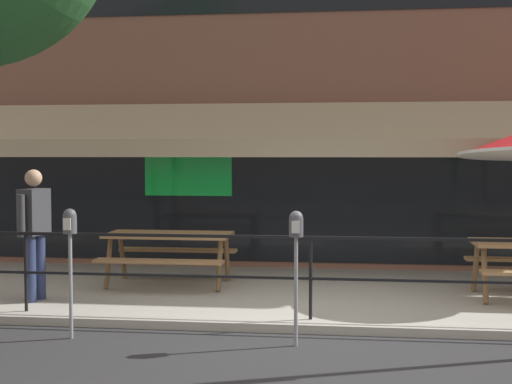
{
  "coord_description": "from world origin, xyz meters",
  "views": [
    {
      "loc": [
        0.38,
        -7.85,
        2.01
      ],
      "look_at": [
        -0.8,
        1.6,
        1.5
      ],
      "focal_mm": 50.0,
      "sensor_mm": 36.0,
      "label": 1
    }
  ],
  "objects_px": {
    "pedestrian_walking": "(34,227)",
    "parking_meter_near": "(70,234)",
    "parking_meter_far": "(296,237)",
    "picnic_table_left": "(169,244)"
  },
  "relations": [
    {
      "from": "parking_meter_near",
      "to": "picnic_table_left",
      "type": "bearing_deg",
      "value": 80.94
    },
    {
      "from": "pedestrian_walking",
      "to": "parking_meter_far",
      "type": "height_order",
      "value": "pedestrian_walking"
    },
    {
      "from": "pedestrian_walking",
      "to": "parking_meter_near",
      "type": "xyz_separation_m",
      "value": [
        1.05,
        -1.41,
        0.09
      ]
    },
    {
      "from": "parking_meter_near",
      "to": "parking_meter_far",
      "type": "bearing_deg",
      "value": -0.03
    },
    {
      "from": "picnic_table_left",
      "to": "parking_meter_near",
      "type": "distance_m",
      "value": 2.74
    },
    {
      "from": "parking_meter_near",
      "to": "parking_meter_far",
      "type": "distance_m",
      "value": 2.45
    },
    {
      "from": "pedestrian_walking",
      "to": "picnic_table_left",
      "type": "bearing_deg",
      "value": 40.5
    },
    {
      "from": "picnic_table_left",
      "to": "pedestrian_walking",
      "type": "relative_size",
      "value": 1.05
    },
    {
      "from": "pedestrian_walking",
      "to": "parking_meter_near",
      "type": "relative_size",
      "value": 1.2
    },
    {
      "from": "picnic_table_left",
      "to": "parking_meter_near",
      "type": "relative_size",
      "value": 1.27
    }
  ]
}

